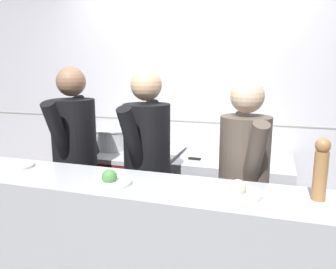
{
  "coord_description": "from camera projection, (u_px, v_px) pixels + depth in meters",
  "views": [
    {
      "loc": [
        0.79,
        -1.85,
        1.68
      ],
      "look_at": [
        0.0,
        0.63,
        1.15
      ],
      "focal_mm": 35.0,
      "sensor_mm": 36.0,
      "label": 1
    }
  ],
  "objects": [
    {
      "name": "wall_back_tiled",
      "position": [
        189.0,
        106.0,
        3.31
      ],
      "size": [
        8.0,
        0.06,
        2.6
      ],
      "color": "silver",
      "rests_on": "ground_plane"
    },
    {
      "name": "oven_range",
      "position": [
        130.0,
        194.0,
        3.25
      ],
      "size": [
        0.97,
        0.71,
        0.89
      ],
      "color": "maroon",
      "rests_on": "ground_plane"
    },
    {
      "name": "prep_counter",
      "position": [
        233.0,
        207.0,
        2.95
      ],
      "size": [
        0.98,
        0.65,
        0.9
      ],
      "color": "#B7BABF",
      "rests_on": "ground_plane"
    },
    {
      "name": "pass_counter",
      "position": [
        125.0,
        266.0,
        1.95
      ],
      "size": [
        2.43,
        0.45,
        1.05
      ],
      "color": "#B7BABF",
      "rests_on": "ground_plane"
    },
    {
      "name": "stock_pot",
      "position": [
        112.0,
        139.0,
        3.22
      ],
      "size": [
        0.34,
        0.34,
        0.2
      ],
      "color": "#B7BABF",
      "rests_on": "oven_range"
    },
    {
      "name": "sauce_pot",
      "position": [
        147.0,
        145.0,
        3.05
      ],
      "size": [
        0.36,
        0.36,
        0.15
      ],
      "color": "beige",
      "rests_on": "oven_range"
    },
    {
      "name": "mixing_bowl_steel",
      "position": [
        258.0,
        154.0,
        2.87
      ],
      "size": [
        0.23,
        0.23,
        0.09
      ],
      "color": "#B7BABF",
      "rests_on": "prep_counter"
    },
    {
      "name": "chefs_knife",
      "position": [
        206.0,
        160.0,
        2.82
      ],
      "size": [
        0.38,
        0.04,
        0.02
      ],
      "color": "#B7BABF",
      "rests_on": "prep_counter"
    },
    {
      "name": "plated_dish_main",
      "position": [
        13.0,
        166.0,
        2.13
      ],
      "size": [
        0.26,
        0.26,
        0.02
      ],
      "color": "white",
      "rests_on": "pass_counter"
    },
    {
      "name": "plated_dish_appetiser",
      "position": [
        109.0,
        180.0,
        1.82
      ],
      "size": [
        0.25,
        0.25,
        0.09
      ],
      "color": "white",
      "rests_on": "pass_counter"
    },
    {
      "name": "plated_dish_dessert",
      "position": [
        237.0,
        191.0,
        1.65
      ],
      "size": [
        0.24,
        0.24,
        0.09
      ],
      "color": "white",
      "rests_on": "pass_counter"
    },
    {
      "name": "pepper_mill",
      "position": [
        321.0,
        168.0,
        1.57
      ],
      "size": [
        0.07,
        0.07,
        0.31
      ],
      "color": "#AD7A47",
      "rests_on": "pass_counter"
    },
    {
      "name": "chef_head_cook",
      "position": [
        76.0,
        162.0,
        2.62
      ],
      "size": [
        0.36,
        0.74,
        1.69
      ],
      "rotation": [
        0.0,
        0.0,
        0.06
      ],
      "color": "black",
      "rests_on": "ground_plane"
    },
    {
      "name": "chef_sous",
      "position": [
        147.0,
        171.0,
        2.42
      ],
      "size": [
        0.37,
        0.73,
        1.67
      ],
      "rotation": [
        0.0,
        0.0,
        -0.1
      ],
      "color": "black",
      "rests_on": "ground_plane"
    },
    {
      "name": "chef_line",
      "position": [
        243.0,
        188.0,
        2.18
      ],
      "size": [
        0.42,
        0.69,
        1.61
      ],
      "rotation": [
        0.0,
        0.0,
        0.35
      ],
      "color": "black",
      "rests_on": "ground_plane"
    }
  ]
}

